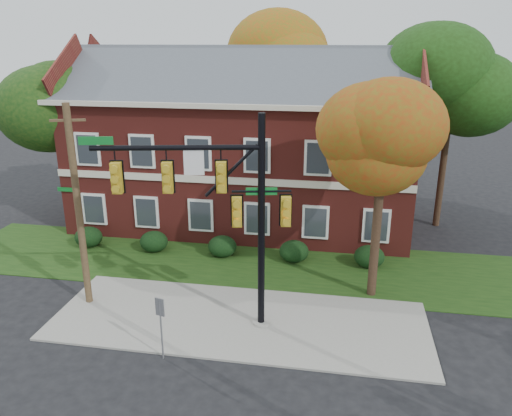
% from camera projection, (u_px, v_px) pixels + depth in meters
% --- Properties ---
extents(ground, '(120.00, 120.00, 0.00)m').
position_uv_depth(ground, '(233.00, 336.00, 17.83)').
color(ground, black).
rests_on(ground, ground).
extents(sidewalk, '(14.00, 5.00, 0.08)m').
position_uv_depth(sidewalk, '(239.00, 321.00, 18.75)').
color(sidewalk, gray).
rests_on(sidewalk, ground).
extents(grass_strip, '(30.00, 6.00, 0.04)m').
position_uv_depth(grass_strip, '(260.00, 265.00, 23.42)').
color(grass_strip, '#193811').
rests_on(grass_strip, ground).
extents(apartment_building, '(18.80, 8.80, 9.74)m').
position_uv_depth(apartment_building, '(243.00, 136.00, 27.70)').
color(apartment_building, maroon).
rests_on(apartment_building, ground).
extents(hedge_far_left, '(1.40, 1.26, 1.05)m').
position_uv_depth(hedge_far_left, '(89.00, 237.00, 25.38)').
color(hedge_far_left, black).
rests_on(hedge_far_left, ground).
extents(hedge_left, '(1.40, 1.26, 1.05)m').
position_uv_depth(hedge_left, '(154.00, 242.00, 24.81)').
color(hedge_left, black).
rests_on(hedge_left, ground).
extents(hedge_center, '(1.40, 1.26, 1.05)m').
position_uv_depth(hedge_center, '(222.00, 246.00, 24.24)').
color(hedge_center, black).
rests_on(hedge_center, ground).
extents(hedge_right, '(1.40, 1.26, 1.05)m').
position_uv_depth(hedge_right, '(294.00, 251.00, 23.67)').
color(hedge_right, black).
rests_on(hedge_right, ground).
extents(hedge_far_right, '(1.40, 1.26, 1.05)m').
position_uv_depth(hedge_far_right, '(369.00, 257.00, 23.10)').
color(hedge_far_right, black).
rests_on(hedge_far_right, ground).
extents(tree_near_right, '(4.50, 4.25, 8.58)m').
position_uv_depth(tree_near_right, '(391.00, 136.00, 18.44)').
color(tree_near_right, black).
rests_on(tree_near_right, ground).
extents(tree_left_rear, '(5.40, 5.10, 8.88)m').
position_uv_depth(tree_left_rear, '(67.00, 104.00, 27.70)').
color(tree_left_rear, black).
rests_on(tree_left_rear, ground).
extents(tree_right_rear, '(6.30, 5.95, 10.62)m').
position_uv_depth(tree_right_rear, '(461.00, 79.00, 25.65)').
color(tree_right_rear, black).
rests_on(tree_right_rear, ground).
extents(tree_far_rear, '(6.84, 6.46, 11.52)m').
position_uv_depth(tree_far_rear, '(285.00, 58.00, 33.56)').
color(tree_far_rear, black).
rests_on(tree_far_rear, ground).
extents(traffic_signal, '(6.92, 1.60, 7.84)m').
position_uv_depth(traffic_signal, '(220.00, 201.00, 16.90)').
color(traffic_signal, gray).
rests_on(traffic_signal, ground).
extents(utility_pole, '(1.21, 0.46, 7.96)m').
position_uv_depth(utility_pole, '(78.00, 208.00, 18.80)').
color(utility_pole, '#463420').
rests_on(utility_pole, ground).
extents(sign_post, '(0.32, 0.12, 2.24)m').
position_uv_depth(sign_post, '(161.00, 318.00, 16.13)').
color(sign_post, slate).
rests_on(sign_post, ground).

